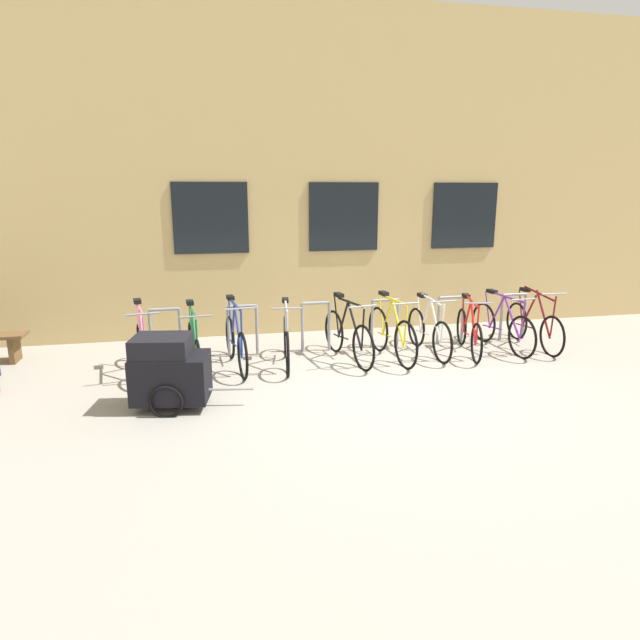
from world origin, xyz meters
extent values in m
plane|color=#9E998E|center=(0.00, 0.00, 0.00)|extent=(42.00, 42.00, 0.00)
cube|color=tan|center=(0.00, 6.46, 2.92)|extent=(28.00, 6.53, 5.83)
cube|color=black|center=(-2.40, 3.18, 2.14)|extent=(1.30, 0.04, 1.23)
cube|color=black|center=(0.00, 3.18, 2.14)|extent=(1.30, 0.04, 1.23)
cube|color=black|center=(2.40, 3.18, 2.14)|extent=(1.30, 0.04, 1.23)
cylinder|color=gray|center=(-3.41, 1.90, 0.41)|extent=(0.05, 0.05, 0.82)
cylinder|color=gray|center=(-2.96, 1.90, 0.41)|extent=(0.05, 0.05, 0.82)
cylinder|color=gray|center=(-3.19, 1.90, 0.82)|extent=(0.45, 0.05, 0.05)
cylinder|color=gray|center=(-2.21, 1.90, 0.41)|extent=(0.05, 0.05, 0.82)
cylinder|color=gray|center=(-1.76, 1.90, 0.41)|extent=(0.05, 0.05, 0.82)
cylinder|color=gray|center=(-1.99, 1.90, 0.82)|extent=(0.45, 0.05, 0.05)
cylinder|color=gray|center=(-1.01, 1.90, 0.41)|extent=(0.05, 0.05, 0.82)
cylinder|color=gray|center=(-0.56, 1.90, 0.41)|extent=(0.05, 0.05, 0.82)
cylinder|color=gray|center=(-0.79, 1.90, 0.82)|extent=(0.45, 0.05, 0.05)
cylinder|color=gray|center=(0.19, 1.90, 0.41)|extent=(0.05, 0.05, 0.82)
cylinder|color=gray|center=(0.64, 1.90, 0.41)|extent=(0.05, 0.05, 0.82)
cylinder|color=gray|center=(0.41, 1.90, 0.82)|extent=(0.45, 0.05, 0.05)
cylinder|color=gray|center=(1.39, 1.90, 0.41)|extent=(0.05, 0.05, 0.82)
cylinder|color=gray|center=(1.84, 1.90, 0.41)|extent=(0.05, 0.05, 0.82)
cylinder|color=gray|center=(1.61, 1.90, 0.82)|extent=(0.45, 0.05, 0.05)
cylinder|color=gray|center=(2.59, 1.90, 0.41)|extent=(0.05, 0.05, 0.82)
cylinder|color=gray|center=(3.04, 1.90, 0.41)|extent=(0.05, 0.05, 0.82)
cylinder|color=gray|center=(2.81, 1.90, 0.82)|extent=(0.45, 0.05, 0.05)
torus|color=black|center=(-3.57, 1.77, 0.31)|extent=(0.16, 0.65, 0.65)
torus|color=black|center=(-3.38, 0.76, 0.31)|extent=(0.16, 0.65, 0.65)
cylinder|color=pink|center=(-3.43, 1.04, 0.61)|extent=(0.13, 0.49, 0.73)
cylinder|color=pink|center=(-3.50, 1.43, 0.63)|extent=(0.10, 0.37, 0.75)
cylinder|color=pink|center=(-3.46, 1.20, 0.98)|extent=(0.18, 0.79, 0.07)
cylinder|color=pink|center=(-3.52, 1.52, 0.28)|extent=(0.12, 0.51, 0.07)
cylinder|color=pink|center=(-3.55, 1.68, 0.65)|extent=(0.06, 0.20, 0.70)
cylinder|color=pink|center=(-3.38, 0.79, 0.64)|extent=(0.04, 0.08, 0.66)
cube|color=black|center=(-3.53, 1.59, 1.02)|extent=(0.14, 0.22, 0.06)
cylinder|color=gray|center=(-3.39, 0.81, 1.00)|extent=(0.44, 0.11, 0.03)
torus|color=black|center=(-1.32, 1.77, 0.32)|extent=(0.12, 0.68, 0.68)
torus|color=black|center=(-1.43, 0.78, 0.32)|extent=(0.12, 0.68, 0.68)
cylinder|color=#B7B7BC|center=(-1.40, 1.05, 0.61)|extent=(0.09, 0.48, 0.70)
cylinder|color=#B7B7BC|center=(-1.35, 1.43, 0.59)|extent=(0.08, 0.35, 0.66)
cylinder|color=#B7B7BC|center=(-1.38, 1.21, 0.94)|extent=(0.12, 0.77, 0.07)
cylinder|color=#B7B7BC|center=(-1.34, 1.52, 0.29)|extent=(0.08, 0.50, 0.07)
cylinder|color=#B7B7BC|center=(-1.33, 1.68, 0.62)|extent=(0.05, 0.20, 0.61)
cylinder|color=#B7B7BC|center=(-1.43, 0.80, 0.64)|extent=(0.04, 0.08, 0.64)
cube|color=black|center=(-1.34, 1.59, 0.95)|extent=(0.12, 0.21, 0.06)
cylinder|color=gray|center=(-1.42, 0.83, 0.98)|extent=(0.44, 0.08, 0.03)
torus|color=black|center=(1.78, 1.81, 0.30)|extent=(0.19, 0.64, 0.65)
torus|color=black|center=(1.53, 0.79, 0.30)|extent=(0.19, 0.64, 0.65)
cylinder|color=red|center=(1.60, 1.07, 0.58)|extent=(0.16, 0.50, 0.66)
cylinder|color=red|center=(1.70, 1.47, 0.56)|extent=(0.13, 0.38, 0.62)
cylinder|color=red|center=(1.64, 1.24, 0.88)|extent=(0.23, 0.81, 0.08)
cylinder|color=red|center=(1.72, 1.56, 0.28)|extent=(0.15, 0.52, 0.07)
cylinder|color=red|center=(1.76, 1.72, 0.58)|extent=(0.07, 0.20, 0.56)
cylinder|color=red|center=(1.54, 0.81, 0.60)|extent=(0.05, 0.08, 0.60)
cube|color=black|center=(1.74, 1.64, 0.89)|extent=(0.15, 0.22, 0.06)
cylinder|color=gray|center=(1.54, 0.83, 0.93)|extent=(0.43, 0.13, 0.03)
torus|color=black|center=(-0.49, 1.86, 0.33)|extent=(0.17, 0.70, 0.71)
torus|color=black|center=(-0.29, 0.80, 0.33)|extent=(0.17, 0.70, 0.71)
cylinder|color=black|center=(-0.34, 1.09, 0.61)|extent=(0.13, 0.51, 0.67)
cylinder|color=black|center=(-0.42, 1.50, 0.62)|extent=(0.11, 0.39, 0.69)
cylinder|color=black|center=(-0.38, 1.26, 0.94)|extent=(0.19, 0.84, 0.06)
cylinder|color=black|center=(-0.44, 1.59, 0.31)|extent=(0.12, 0.53, 0.07)
cylinder|color=black|center=(-0.47, 1.77, 0.64)|extent=(0.06, 0.20, 0.63)
cylinder|color=black|center=(-0.30, 0.83, 0.63)|extent=(0.04, 0.08, 0.60)
cube|color=black|center=(-0.45, 1.68, 0.98)|extent=(0.13, 0.21, 0.06)
cylinder|color=gray|center=(-0.30, 0.85, 0.96)|extent=(0.44, 0.11, 0.03)
torus|color=black|center=(2.26, 1.93, 0.33)|extent=(0.10, 0.70, 0.70)
torus|color=black|center=(2.36, 0.87, 0.33)|extent=(0.10, 0.70, 0.70)
cylinder|color=#722D99|center=(2.33, 1.16, 0.60)|extent=(0.08, 0.51, 0.65)
cylinder|color=#722D99|center=(2.29, 1.57, 0.59)|extent=(0.07, 0.39, 0.63)
cylinder|color=#722D99|center=(2.32, 1.33, 0.90)|extent=(0.11, 0.84, 0.05)
cylinder|color=#722D99|center=(2.29, 1.66, 0.31)|extent=(0.07, 0.54, 0.07)
cylinder|color=#722D99|center=(2.27, 1.84, 0.61)|extent=(0.04, 0.20, 0.57)
cylinder|color=#722D99|center=(2.36, 0.89, 0.62)|extent=(0.04, 0.08, 0.58)
cube|color=black|center=(2.28, 1.75, 0.92)|extent=(0.12, 0.21, 0.06)
cylinder|color=gray|center=(2.35, 0.92, 0.94)|extent=(0.44, 0.07, 0.03)
torus|color=black|center=(-2.80, 1.77, 0.30)|extent=(0.11, 0.64, 0.64)
torus|color=black|center=(-2.69, 0.73, 0.30)|extent=(0.11, 0.64, 0.64)
cylinder|color=#1E7238|center=(-2.72, 1.01, 0.58)|extent=(0.09, 0.50, 0.67)
cylinder|color=#1E7238|center=(-2.76, 1.42, 0.60)|extent=(0.08, 0.38, 0.70)
cylinder|color=#1E7238|center=(-2.74, 1.19, 0.92)|extent=(0.13, 0.82, 0.07)
cylinder|color=#1E7238|center=(-2.77, 1.51, 0.28)|extent=(0.08, 0.52, 0.07)
cylinder|color=#1E7238|center=(-2.79, 1.68, 0.62)|extent=(0.05, 0.20, 0.65)
cylinder|color=#1E7238|center=(-2.69, 0.76, 0.60)|extent=(0.04, 0.08, 0.61)
cube|color=black|center=(-2.78, 1.59, 0.97)|extent=(0.12, 0.21, 0.06)
cylinder|color=gray|center=(-2.69, 0.78, 0.94)|extent=(0.44, 0.07, 0.03)
torus|color=black|center=(2.92, 1.94, 0.32)|extent=(0.06, 0.68, 0.68)
torus|color=black|center=(2.89, 0.86, 0.32)|extent=(0.06, 0.68, 0.68)
cylinder|color=maroon|center=(2.90, 1.15, 0.63)|extent=(0.05, 0.52, 0.73)
cylinder|color=maroon|center=(2.91, 1.58, 0.59)|extent=(0.05, 0.39, 0.65)
cylinder|color=maroon|center=(2.91, 1.33, 0.94)|extent=(0.06, 0.86, 0.12)
cylinder|color=maroon|center=(2.91, 1.67, 0.30)|extent=(0.04, 0.54, 0.07)
cylinder|color=maroon|center=(2.92, 1.85, 0.61)|extent=(0.03, 0.20, 0.59)
cylinder|color=maroon|center=(2.89, 0.88, 0.65)|extent=(0.03, 0.08, 0.66)
cube|color=black|center=(2.92, 1.76, 0.93)|extent=(0.11, 0.20, 0.06)
cylinder|color=gray|center=(2.89, 0.91, 1.01)|extent=(0.44, 0.04, 0.03)
torus|color=black|center=(0.98, 1.89, 0.32)|extent=(0.06, 0.68, 0.68)
torus|color=black|center=(1.01, 0.89, 0.32)|extent=(0.06, 0.68, 0.68)
cylinder|color=silver|center=(1.00, 1.17, 0.60)|extent=(0.05, 0.48, 0.68)
cylinder|color=silver|center=(0.99, 1.55, 0.58)|extent=(0.05, 0.35, 0.63)
cylinder|color=silver|center=(0.99, 1.33, 0.91)|extent=(0.06, 0.77, 0.08)
cylinder|color=silver|center=(0.99, 1.64, 0.29)|extent=(0.04, 0.50, 0.07)
cylinder|color=silver|center=(0.98, 1.80, 0.60)|extent=(0.03, 0.20, 0.57)
cylinder|color=silver|center=(1.01, 0.92, 0.62)|extent=(0.03, 0.08, 0.61)
cube|color=black|center=(0.98, 1.71, 0.91)|extent=(0.11, 0.20, 0.06)
cylinder|color=gray|center=(1.01, 0.94, 0.96)|extent=(0.44, 0.04, 0.03)
torus|color=black|center=(0.25, 1.76, 0.36)|extent=(0.12, 0.75, 0.75)
torus|color=black|center=(0.36, 0.76, 0.36)|extent=(0.12, 0.75, 0.75)
cylinder|color=yellow|center=(0.33, 1.03, 0.63)|extent=(0.09, 0.48, 0.67)
cylinder|color=yellow|center=(0.28, 1.42, 0.64)|extent=(0.07, 0.36, 0.68)
cylinder|color=yellow|center=(0.31, 1.19, 0.96)|extent=(0.12, 0.77, 0.05)
cylinder|color=yellow|center=(0.27, 1.51, 0.33)|extent=(0.08, 0.50, 0.08)
cylinder|color=yellow|center=(0.26, 1.67, 0.66)|extent=(0.05, 0.20, 0.62)
cylinder|color=yellow|center=(0.35, 0.78, 0.65)|extent=(0.04, 0.08, 0.60)
cube|color=black|center=(0.27, 1.58, 1.00)|extent=(0.12, 0.21, 0.06)
cylinder|color=gray|center=(0.35, 0.81, 0.98)|extent=(0.44, 0.07, 0.03)
torus|color=black|center=(-2.20, 1.86, 0.33)|extent=(0.12, 0.69, 0.69)
torus|color=black|center=(-2.07, 0.80, 0.33)|extent=(0.12, 0.69, 0.69)
cylinder|color=#233893|center=(-2.10, 1.09, 0.63)|extent=(0.10, 0.52, 0.72)
cylinder|color=#233893|center=(-2.15, 1.50, 0.63)|extent=(0.08, 0.39, 0.71)
cylinder|color=#233893|center=(-2.13, 1.26, 0.98)|extent=(0.13, 0.84, 0.04)
cylinder|color=#233893|center=(-2.16, 1.59, 0.30)|extent=(0.09, 0.54, 0.07)
cylinder|color=#233893|center=(-2.18, 1.77, 0.65)|extent=(0.05, 0.20, 0.66)
cylinder|color=#233893|center=(-2.07, 0.82, 0.65)|extent=(0.04, 0.08, 0.65)
cube|color=black|center=(-2.17, 1.68, 1.01)|extent=(0.12, 0.21, 0.06)
cylinder|color=gray|center=(-2.08, 0.85, 1.00)|extent=(0.44, 0.08, 0.03)
cube|color=black|center=(-3.00, -0.09, 0.38)|extent=(0.99, 0.74, 0.56)
cube|color=black|center=(-3.09, -0.07, 0.78)|extent=(0.76, 0.67, 0.24)
torus|color=black|center=(-2.94, 0.24, 0.19)|extent=(0.41, 0.11, 0.41)
torus|color=black|center=(-3.05, -0.41, 0.19)|extent=(0.41, 0.11, 0.41)
cylinder|color=gray|center=(-2.28, -0.20, 0.21)|extent=(0.55, 0.12, 0.03)
cube|color=brown|center=(-5.51, 2.31, 0.20)|extent=(0.08, 0.36, 0.40)
camera|label=1|loc=(-2.51, -6.59, 2.59)|focal=30.33mm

